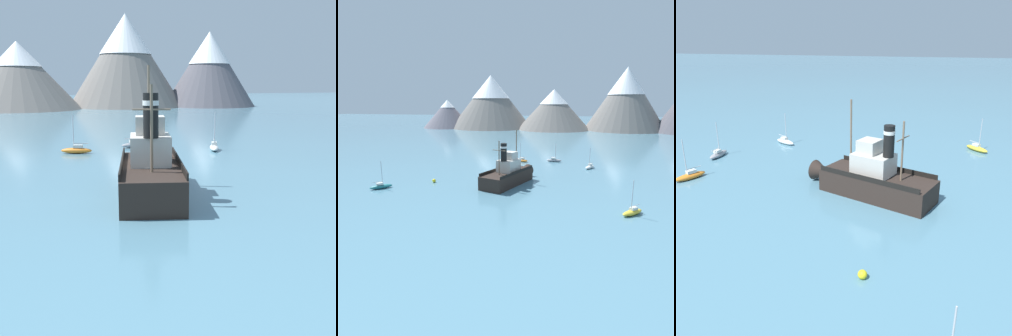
{
  "view_description": "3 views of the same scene",
  "coord_description": "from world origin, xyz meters",
  "views": [
    {
      "loc": [
        -11.14,
        -29.3,
        8.42
      ],
      "look_at": [
        1.98,
        2.51,
        1.53
      ],
      "focal_mm": 45.0,
      "sensor_mm": 36.0,
      "label": 1
    },
    {
      "loc": [
        12.11,
        -51.88,
        14.79
      ],
      "look_at": [
        -0.32,
        -1.22,
        3.41
      ],
      "focal_mm": 32.0,
      "sensor_mm": 36.0,
      "label": 2
    },
    {
      "loc": [
        -34.36,
        -6.46,
        15.75
      ],
      "look_at": [
        -0.17,
        3.82,
        2.67
      ],
      "focal_mm": 38.0,
      "sensor_mm": 36.0,
      "label": 3
    }
  ],
  "objects": [
    {
      "name": "ground_plane",
      "position": [
        0.0,
        0.0,
        0.0
      ],
      "size": [
        600.0,
        600.0,
        0.0
      ],
      "primitive_type": "plane",
      "color": "teal"
    },
    {
      "name": "mountain_ridge",
      "position": [
        1.73,
        123.07,
        15.06
      ],
      "size": [
        164.78,
        51.08,
        33.6
      ],
      "color": "slate",
      "rests_on": "ground"
    },
    {
      "name": "old_tugboat",
      "position": [
        -0.23,
        0.73,
        1.83
      ],
      "size": [
        7.92,
        14.74,
        9.9
      ],
      "color": "#2D231E",
      "rests_on": "ground"
    },
    {
      "name": "sailboat_grey",
      "position": [
        6.15,
        24.2,
        0.43
      ],
      "size": [
        3.83,
        1.22,
        4.9
      ],
      "color": "gray",
      "rests_on": "ground"
    },
    {
      "name": "sailboat_yellow",
      "position": [
        19.59,
        -10.81,
        0.43
      ],
      "size": [
        3.44,
        3.49,
        4.9
      ],
      "color": "gold",
      "rests_on": "ground"
    },
    {
      "name": "sailboat_white",
      "position": [
        14.82,
        18.04,
        0.43
      ],
      "size": [
        2.63,
        3.9,
        4.9
      ],
      "color": "white",
      "rests_on": "ground"
    },
    {
      "name": "sailboat_orange",
      "position": [
        -2.04,
        22.33,
        0.43
      ],
      "size": [
        3.92,
        2.53,
        4.9
      ],
      "color": "orange",
      "rests_on": "ground"
    },
    {
      "name": "sailboat_teal",
      "position": [
        -21.4,
        -7.8,
        0.43
      ],
      "size": [
        3.38,
        3.55,
        4.9
      ],
      "color": "#23757A",
      "rests_on": "ground"
    },
    {
      "name": "mooring_buoy",
      "position": [
        -14.27,
        -1.76,
        0.34
      ],
      "size": [
        0.67,
        0.67,
        0.67
      ],
      "primitive_type": "sphere",
      "color": "yellow",
      "rests_on": "ground"
    }
  ]
}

